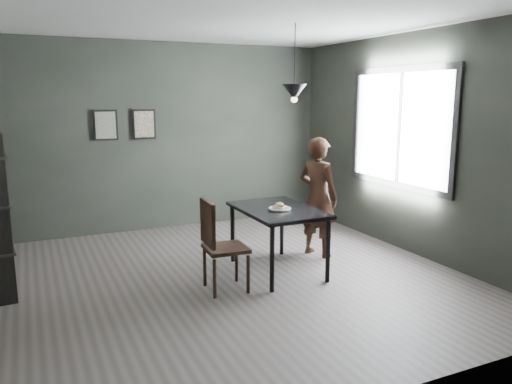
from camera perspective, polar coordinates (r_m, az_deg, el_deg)
name	(u,v)px	position (r m, az deg, el deg)	size (l,w,h in m)	color
ground	(229,279)	(5.67, -3.05, -9.85)	(5.00, 5.00, 0.00)	#393331
back_wall	(167,137)	(7.70, -10.11, 6.22)	(5.00, 0.10, 2.80)	black
ceiling	(227,16)	(5.36, -3.37, 19.40)	(5.00, 5.00, 0.02)	silver
window_assembly	(400,128)	(6.78, 16.08, 7.04)	(0.04, 1.96, 1.56)	white
cafe_table	(278,215)	(5.71, 2.49, -2.63)	(0.80, 1.20, 0.75)	black
white_plate	(280,209)	(5.61, 2.73, -1.98)	(0.23, 0.23, 0.01)	white
donut_pile	(280,207)	(5.61, 2.74, -1.68)	(0.17, 0.17, 0.07)	beige
woman	(318,197)	(6.33, 7.10, -0.57)	(0.55, 0.36, 1.51)	black
wood_chair	(218,240)	(5.17, -4.41, -5.48)	(0.44, 0.44, 0.97)	black
pendant_lamp	(294,92)	(5.76, 4.40, 11.31)	(0.28, 0.28, 0.86)	black
framed_print_left	(105,125)	(7.48, -16.82, 7.33)	(0.34, 0.04, 0.44)	black
framed_print_right	(144,124)	(7.58, -12.67, 7.56)	(0.34, 0.04, 0.44)	black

